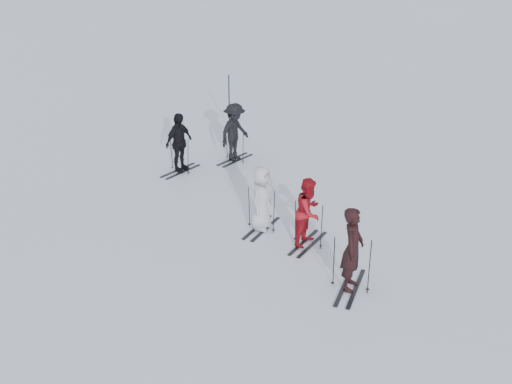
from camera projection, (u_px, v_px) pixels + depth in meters
The scene contains 12 objects.
ground at pixel (246, 242), 16.72m from camera, with size 120.00×120.00×0.00m, color silver.
skier_near_dark at pixel (352, 250), 14.27m from camera, with size 0.72×0.47×1.98m, color black.
skier_red at pixel (309, 213), 16.26m from camera, with size 0.88×0.68×1.80m, color maroon.
skier_grey at pixel (261, 199), 17.07m from camera, with size 0.86×0.56×1.76m, color #B1B4BB.
skier_uphill_left at pixel (179, 143), 20.88m from camera, with size 1.15×0.48×1.97m, color black.
skier_uphill_far at pixel (235, 133), 21.84m from camera, with size 1.29×0.74×1.99m, color black.
skis_near_dark at pixel (352, 263), 14.40m from camera, with size 0.96×1.82×1.33m, color black, non-canonical shape.
skis_red at pixel (308, 223), 16.37m from camera, with size 0.88×1.66×1.21m, color black, non-canonical shape.
skis_grey at pixel (261, 208), 17.18m from camera, with size 0.88×1.67×1.22m, color black, non-canonical shape.
skis_uphill_left at pixel (180, 154), 21.03m from camera, with size 0.88×1.67×1.22m, color black, non-canonical shape.
skis_uphill_far at pixel (235, 144), 22.00m from camera, with size 0.87×1.64×1.20m, color black, non-canonical shape.
piste_marker at pixel (229, 102), 25.21m from camera, with size 0.05×0.05×2.12m, color black.
Camera 1 is at (4.01, -14.24, 7.89)m, focal length 45.00 mm.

